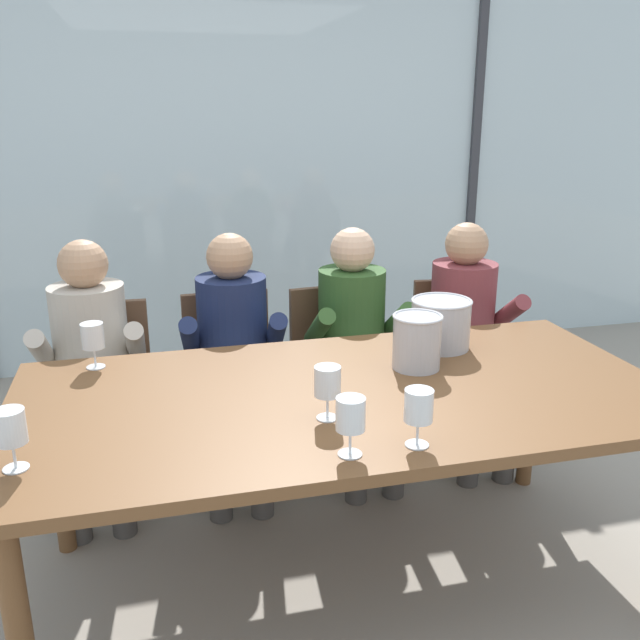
{
  "coord_description": "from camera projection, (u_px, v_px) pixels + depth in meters",
  "views": [
    {
      "loc": [
        -0.62,
        -2.07,
        1.72
      ],
      "look_at": [
        0.0,
        0.35,
        0.93
      ],
      "focal_mm": 38.11,
      "sensor_mm": 36.0,
      "label": 1
    }
  ],
  "objects": [
    {
      "name": "wine_glass_center_pour",
      "position": [
        93.0,
        338.0,
        2.52
      ],
      "size": [
        0.08,
        0.08,
        0.17
      ],
      "color": "silver",
      "rests_on": "dining_table"
    },
    {
      "name": "ground",
      "position": [
        289.0,
        454.0,
        3.5
      ],
      "size": [
        14.0,
        14.0,
        0.0
      ],
      "primitive_type": "plane",
      "color": "#9E9384"
    },
    {
      "name": "person_maroon_top",
      "position": [
        467.0,
        328.0,
        3.35
      ],
      "size": [
        0.48,
        0.62,
        1.18
      ],
      "rotation": [
        0.0,
        0.0,
        -0.06
      ],
      "color": "brown",
      "rests_on": "ground"
    },
    {
      "name": "wine_glass_by_left_taster",
      "position": [
        351.0,
        417.0,
        1.88
      ],
      "size": [
        0.08,
        0.08,
        0.17
      ],
      "color": "silver",
      "rests_on": "dining_table"
    },
    {
      "name": "person_navy_polo",
      "position": [
        234.0,
        347.0,
        3.08
      ],
      "size": [
        0.49,
        0.63,
        1.18
      ],
      "rotation": [
        0.0,
        0.0,
        -0.09
      ],
      "color": "#192347",
      "rests_on": "ground"
    },
    {
      "name": "dining_table",
      "position": [
        345.0,
        409.0,
        2.37
      ],
      "size": [
        2.26,
        1.12,
        0.78
      ],
      "color": "brown",
      "rests_on": "ground"
    },
    {
      "name": "person_beige_jumper",
      "position": [
        92.0,
        359.0,
        2.93
      ],
      "size": [
        0.46,
        0.61,
        1.18
      ],
      "rotation": [
        0.0,
        0.0,
        0.01
      ],
      "color": "#B7AD9E",
      "rests_on": "ground"
    },
    {
      "name": "chair_left_of_center",
      "position": [
        231.0,
        370.0,
        3.28
      ],
      "size": [
        0.46,
        0.46,
        0.86
      ],
      "rotation": [
        0.0,
        0.0,
        0.06
      ],
      "color": "brown",
      "rests_on": "ground"
    },
    {
      "name": "wine_glass_by_right_taster",
      "position": [
        10.0,
        430.0,
        1.8
      ],
      "size": [
        0.08,
        0.08,
        0.17
      ],
      "color": "silver",
      "rests_on": "dining_table"
    },
    {
      "name": "chair_right_of_center",
      "position": [
        456.0,
        353.0,
        3.51
      ],
      "size": [
        0.49,
        0.49,
        0.86
      ],
      "rotation": [
        0.0,
        0.0,
        -0.13
      ],
      "color": "brown",
      "rests_on": "ground"
    },
    {
      "name": "hillside_vineyard",
      "position": [
        197.0,
        187.0,
        8.36
      ],
      "size": [
        13.46,
        2.4,
        1.52
      ],
      "primitive_type": "cube",
      "color": "#386633",
      "rests_on": "ground"
    },
    {
      "name": "window_glass_panel",
      "position": [
        240.0,
        172.0,
        4.49
      ],
      "size": [
        7.46,
        0.03,
        2.6
      ],
      "primitive_type": "cube",
      "color": "silver",
      "rests_on": "ground"
    },
    {
      "name": "ice_bucket_secondary",
      "position": [
        417.0,
        341.0,
        2.52
      ],
      "size": [
        0.19,
        0.19,
        0.21
      ],
      "color": "#B7B7BC",
      "rests_on": "dining_table"
    },
    {
      "name": "wine_glass_near_bucket",
      "position": [
        328.0,
        384.0,
        2.1
      ],
      "size": [
        0.08,
        0.08,
        0.17
      ],
      "color": "silver",
      "rests_on": "dining_table"
    },
    {
      "name": "chair_center",
      "position": [
        337.0,
        361.0,
        3.39
      ],
      "size": [
        0.48,
        0.48,
        0.86
      ],
      "rotation": [
        0.0,
        0.0,
        0.1
      ],
      "color": "brown",
      "rests_on": "ground"
    },
    {
      "name": "window_mullion_right",
      "position": [
        473.0,
        167.0,
        4.87
      ],
      "size": [
        0.06,
        0.06,
        2.6
      ],
      "primitive_type": "cube",
      "color": "#38383D",
      "rests_on": "ground"
    },
    {
      "name": "chair_near_curtain",
      "position": [
        104.0,
        384.0,
        3.12
      ],
      "size": [
        0.46,
        0.46,
        0.86
      ],
      "rotation": [
        0.0,
        0.0,
        -0.05
      ],
      "color": "brown",
      "rests_on": "ground"
    },
    {
      "name": "wine_glass_spare_empty",
      "position": [
        419.0,
        408.0,
        1.93
      ],
      "size": [
        0.08,
        0.08,
        0.17
      ],
      "color": "silver",
      "rests_on": "dining_table"
    },
    {
      "name": "person_olive_shirt",
      "position": [
        356.0,
        337.0,
        3.22
      ],
      "size": [
        0.46,
        0.61,
        1.18
      ],
      "rotation": [
        0.0,
        0.0,
        -0.0
      ],
      "color": "#2D5123",
      "rests_on": "ground"
    },
    {
      "name": "ice_bucket_primary",
      "position": [
        441.0,
        323.0,
        2.74
      ],
      "size": [
        0.25,
        0.25,
        0.2
      ],
      "color": "#B7B7BC",
      "rests_on": "dining_table"
    }
  ]
}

